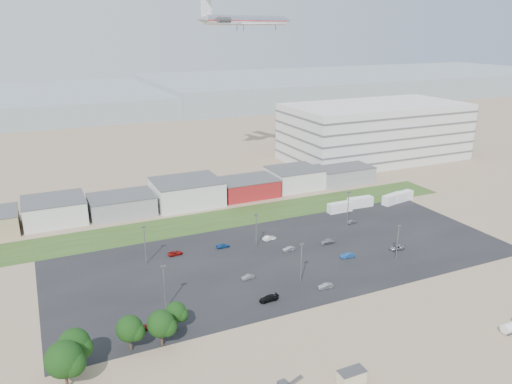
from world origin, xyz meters
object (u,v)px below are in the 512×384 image
box_trailer_a (340,207)px  parked_car_4 (248,277)px  parked_car_11 (269,238)px  parked_car_12 (327,241)px  tree_far_left (64,363)px  airliner (247,20)px  parked_car_8 (352,222)px  storage_tank_nw (511,327)px  parked_car_7 (289,249)px  parked_car_3 (269,298)px  parked_car_10 (140,328)px  parked_car_9 (175,253)px  parked_car_0 (397,248)px  portable_shed (352,377)px  parked_car_1 (347,255)px  parked_car_13 (326,286)px  parked_car_6 (223,246)px

box_trailer_a → parked_car_4: size_ratio=2.52×
parked_car_11 → parked_car_12: parked_car_11 is taller
tree_far_left → parked_car_4: (42.48, 22.13, -4.38)m
airliner → parked_car_8: bearing=-103.0°
storage_tank_nw → parked_car_7: storage_tank_nw is taller
parked_car_3 → parked_car_4: (-0.03, 11.12, -0.09)m
tree_far_left → parked_car_12: size_ratio=2.34×
parked_car_10 → parked_car_11: (42.76, 29.08, 0.08)m
parked_car_10 → parked_car_9: bearing=-29.0°
parked_car_0 → portable_shed: bearing=-40.6°
parked_car_1 → parked_car_13: 17.96m
parked_car_6 → parked_car_0: bearing=-116.9°
portable_shed → airliner: (41.11, 136.20, 58.72)m
parked_car_6 → parked_car_13: (13.24, -30.91, 0.04)m
parked_car_13 → parked_car_10: bearing=-86.4°
parked_car_7 → parked_car_12: (11.98, -0.16, 0.05)m
box_trailer_a → parked_car_9: 58.39m
parked_car_9 → parked_car_12: parked_car_12 is taller
parked_car_9 → parked_car_4: bearing=-153.7°
tree_far_left → parked_car_0: bearing=13.5°
parked_car_4 → parked_car_13: parked_car_13 is taller
parked_car_6 → tree_far_left: bearing=133.1°
parked_car_4 → parked_car_7: (16.32, 9.80, 0.02)m
parked_car_1 → parked_car_12: size_ratio=0.92×
parked_car_1 → parked_car_7: bearing=-126.2°
parked_car_4 → parked_car_7: size_ratio=0.97×
parked_car_7 → parked_car_12: 11.98m
parked_car_1 → parked_car_4: (-28.13, 0.22, -0.10)m
parked_car_0 → parked_car_4: 43.07m
parked_car_7 → parked_car_9: parked_car_7 is taller
parked_car_1 → storage_tank_nw: bearing=17.3°
parked_car_1 → parked_car_4: size_ratio=1.17×
portable_shed → parked_car_4: bearing=91.3°
tree_far_left → parked_car_11: 70.30m
airliner → parked_car_11: airliner is taller
parked_car_7 → parked_car_11: parked_car_11 is taller
parked_car_7 → tree_far_left: bearing=-62.2°
airliner → parked_car_0: size_ratio=11.88×
tree_far_left → parked_car_3: size_ratio=2.25×
storage_tank_nw → parked_car_0: storage_tank_nw is taller
portable_shed → parked_car_4: (-0.97, 40.72, -0.65)m
storage_tank_nw → parked_car_9: size_ratio=1.00×
parked_car_0 → box_trailer_a: bearing=-178.3°
parked_car_0 → parked_car_11: size_ratio=1.04×
tree_far_left → parked_car_11: (57.22, 40.62, -4.28)m
parked_car_3 → parked_car_8: bearing=122.6°
portable_shed → airliner: airliner is taller
storage_tank_nw → parked_car_13: 38.06m
tree_far_left → parked_car_10: bearing=38.6°
storage_tank_nw → parked_car_1: size_ratio=1.01×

